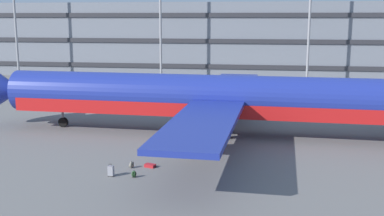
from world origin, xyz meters
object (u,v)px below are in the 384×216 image
object	(u,v)px
airliner	(214,98)
backpack_orange	(134,174)
suitcase_scuffed	(111,171)
backpack_small	(131,165)
suitcase_red	(150,166)

from	to	relation	value
airliner	backpack_orange	xyz separation A→B (m)	(-3.97, -12.26, -3.00)
backpack_orange	airliner	bearing A→B (deg)	72.06
suitcase_scuffed	backpack_small	world-z (taller)	suitcase_scuffed
backpack_small	backpack_orange	xyz separation A→B (m)	(0.70, -1.87, -0.01)
suitcase_scuffed	backpack_orange	bearing A→B (deg)	0.32
airliner	suitcase_red	distance (m)	11.05
airliner	suitcase_red	world-z (taller)	airliner
airliner	suitcase_scuffed	world-z (taller)	airliner
suitcase_red	backpack_small	distance (m)	1.29
suitcase_red	backpack_orange	bearing A→B (deg)	-103.65
airliner	backpack_small	bearing A→B (deg)	-114.19
backpack_small	backpack_orange	bearing A→B (deg)	-69.50
suitcase_red	backpack_orange	distance (m)	2.29
airliner	backpack_orange	size ratio (longest dim) A/B	85.97
airliner	suitcase_red	bearing A→B (deg)	-108.86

